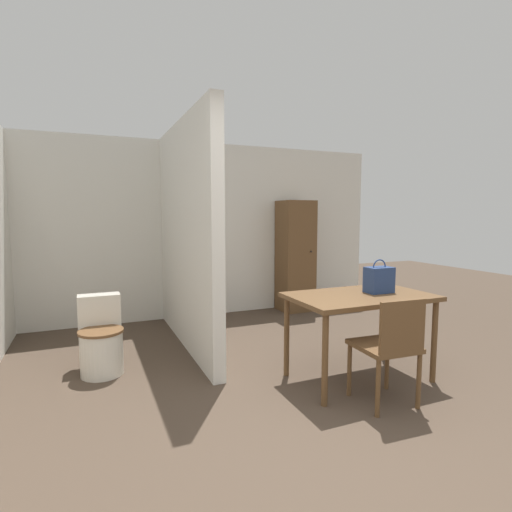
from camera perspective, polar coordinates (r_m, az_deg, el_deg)
ground_plane at (r=2.73m, az=16.69°, el=-27.32°), size 16.00×16.00×0.00m
wall_back at (r=5.89m, az=-8.36°, el=3.63°), size 5.70×0.12×2.50m
partition_wall at (r=4.55m, az=-10.01°, el=2.91°), size 0.12×2.41×2.50m
dining_table at (r=3.70m, az=14.62°, el=-6.60°), size 1.25×0.76×0.78m
wooden_chair at (r=3.31m, az=18.55°, el=-11.94°), size 0.46×0.46×0.86m
toilet at (r=4.10m, az=-21.26°, el=-11.23°), size 0.41×0.55×0.71m
handbag at (r=3.80m, az=17.16°, el=-3.23°), size 0.24×0.16×0.31m
wooden_cabinet at (r=6.17m, az=5.64°, el=0.01°), size 0.49×0.48×1.69m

